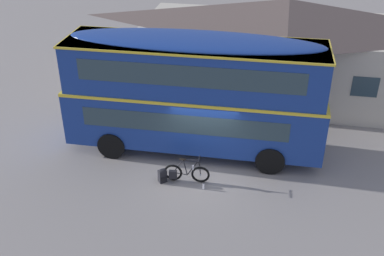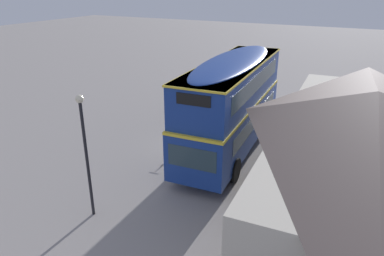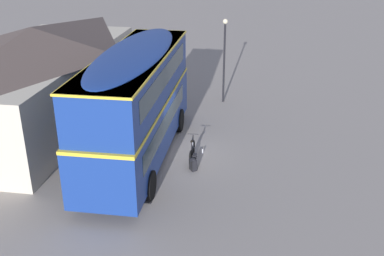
{
  "view_description": "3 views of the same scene",
  "coord_description": "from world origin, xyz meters",
  "px_view_note": "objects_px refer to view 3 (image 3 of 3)",
  "views": [
    {
      "loc": [
        3.01,
        -14.17,
        10.14
      ],
      "look_at": [
        -0.32,
        -0.33,
        2.02
      ],
      "focal_mm": 43.21,
      "sensor_mm": 36.0,
      "label": 1
    },
    {
      "loc": [
        15.36,
        7.47,
        8.13
      ],
      "look_at": [
        0.39,
        -0.23,
        1.24
      ],
      "focal_mm": 33.58,
      "sensor_mm": 36.0,
      "label": 2
    },
    {
      "loc": [
        -17.17,
        -4.39,
        9.0
      ],
      "look_at": [
        -0.19,
        -0.73,
        1.39
      ],
      "focal_mm": 42.37,
      "sensor_mm": 36.0,
      "label": 3
    }
  ],
  "objects_px": {
    "water_bottle_clear_plastic": "(203,151)",
    "street_lamp": "(224,52)",
    "backpack_on_ground": "(193,164)",
    "touring_bicycle": "(192,153)",
    "double_decker_bus": "(137,100)"
  },
  "relations": [
    {
      "from": "double_decker_bus",
      "to": "backpack_on_ground",
      "type": "bearing_deg",
      "value": -103.77
    },
    {
      "from": "backpack_on_ground",
      "to": "double_decker_bus",
      "type": "bearing_deg",
      "value": 76.23
    },
    {
      "from": "touring_bicycle",
      "to": "street_lamp",
      "type": "distance_m",
      "value": 7.89
    },
    {
      "from": "touring_bicycle",
      "to": "water_bottle_clear_plastic",
      "type": "relative_size",
      "value": 6.68
    },
    {
      "from": "water_bottle_clear_plastic",
      "to": "street_lamp",
      "type": "xyz_separation_m",
      "value": [
        6.71,
        0.1,
        2.77
      ]
    },
    {
      "from": "touring_bicycle",
      "to": "water_bottle_clear_plastic",
      "type": "height_order",
      "value": "touring_bicycle"
    },
    {
      "from": "double_decker_bus",
      "to": "touring_bicycle",
      "type": "xyz_separation_m",
      "value": [
        0.19,
        -2.27,
        -2.27
      ]
    },
    {
      "from": "touring_bicycle",
      "to": "backpack_on_ground",
      "type": "height_order",
      "value": "touring_bicycle"
    },
    {
      "from": "water_bottle_clear_plastic",
      "to": "street_lamp",
      "type": "relative_size",
      "value": 0.05
    },
    {
      "from": "double_decker_bus",
      "to": "water_bottle_clear_plastic",
      "type": "distance_m",
      "value": 3.73
    },
    {
      "from": "backpack_on_ground",
      "to": "water_bottle_clear_plastic",
      "type": "relative_size",
      "value": 2.12
    },
    {
      "from": "double_decker_bus",
      "to": "street_lamp",
      "type": "xyz_separation_m",
      "value": [
        7.67,
        -2.47,
        0.24
      ]
    },
    {
      "from": "water_bottle_clear_plastic",
      "to": "backpack_on_ground",
      "type": "bearing_deg",
      "value": 176.7
    },
    {
      "from": "touring_bicycle",
      "to": "street_lamp",
      "type": "relative_size",
      "value": 0.36
    },
    {
      "from": "street_lamp",
      "to": "double_decker_bus",
      "type": "bearing_deg",
      "value": 162.16
    }
  ]
}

